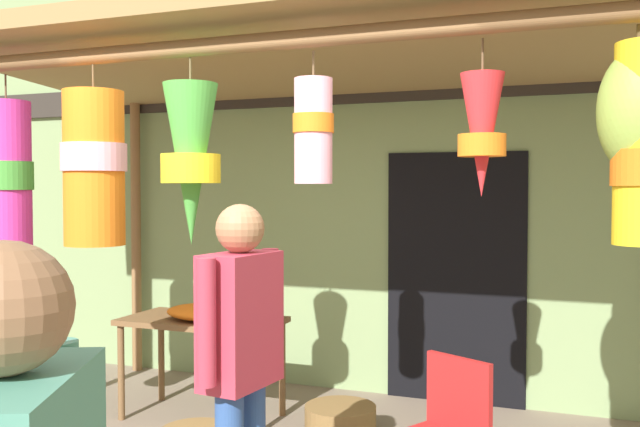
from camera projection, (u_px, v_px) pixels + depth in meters
name	position (u px, v px, depth m)	size (l,w,h in m)	color
shop_facade	(369.00, 149.00, 5.96)	(10.35, 0.29, 4.09)	#7A9360
market_stall_canopy	(304.00, 85.00, 4.56)	(5.02, 2.54, 2.77)	brown
display_table	(202.00, 331.00, 5.23)	(1.17, 0.62, 0.75)	brown
flower_heap_on_table	(206.00, 312.00, 5.15)	(0.60, 0.42, 0.12)	orange
folding_chair	(446.00, 426.00, 3.59)	(0.54, 0.54, 0.84)	#AD1E1E
wicker_basket_by_table	(340.00, 420.00, 4.90)	(0.50, 0.50, 0.20)	brown
vendor_in_orange	(241.00, 351.00, 3.21)	(0.27, 0.59, 1.64)	#2D5193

